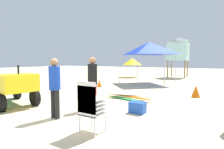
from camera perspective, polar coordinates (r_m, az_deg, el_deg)
ground at (r=5.56m, az=-17.33°, el=-13.06°), size 80.00×80.00×0.00m
utility_cart at (r=7.63m, az=-29.67°, el=-2.68°), size 2.74×1.73×1.50m
stacked_plastic_chairs at (r=4.04m, az=-7.07°, el=-9.23°), size 0.48×0.48×1.20m
surfboard_pile at (r=7.75m, az=4.72°, el=-6.98°), size 2.35×0.89×0.24m
lifeguard_near_left at (r=6.00m, az=-6.27°, el=-1.54°), size 0.32×0.32×1.78m
lifeguard_near_right at (r=5.30m, az=-17.88°, el=-2.94°), size 0.32×0.32×1.72m
popup_canopy at (r=13.00m, az=11.82°, el=8.20°), size 3.09×3.09×2.98m
lifeguard_tower at (r=18.78m, az=20.44°, el=7.71°), size 1.98×1.98×3.93m
beach_umbrella_left at (r=18.05m, az=6.50°, el=4.13°), size 1.96×1.96×1.92m
traffic_cone_near at (r=8.93m, az=25.27°, el=-4.86°), size 0.39×0.39×0.55m
traffic_cone_far at (r=11.32m, az=-4.08°, el=-2.82°), size 0.32×0.32×0.46m
cooler_box at (r=5.78m, az=8.17°, el=-10.39°), size 0.48×0.35×0.35m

